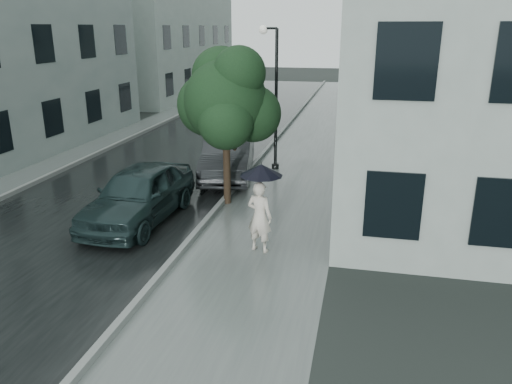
% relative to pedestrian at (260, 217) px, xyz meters
% --- Properties ---
extents(ground, '(120.00, 120.00, 0.00)m').
position_rel_pedestrian_xyz_m(ground, '(-0.26, -2.00, -0.89)').
color(ground, black).
rests_on(ground, ground).
extents(sidewalk, '(3.50, 60.00, 0.01)m').
position_rel_pedestrian_xyz_m(sidewalk, '(-0.01, 10.00, -0.89)').
color(sidewalk, slate).
rests_on(sidewalk, ground).
extents(kerb_near, '(0.15, 60.00, 0.15)m').
position_rel_pedestrian_xyz_m(kerb_near, '(-1.83, 10.00, -0.82)').
color(kerb_near, slate).
rests_on(kerb_near, ground).
extents(asphalt_road, '(6.85, 60.00, 0.00)m').
position_rel_pedestrian_xyz_m(asphalt_road, '(-5.33, 10.00, -0.89)').
color(asphalt_road, black).
rests_on(asphalt_road, ground).
extents(kerb_far, '(0.15, 60.00, 0.15)m').
position_rel_pedestrian_xyz_m(kerb_far, '(-8.83, 10.00, -0.82)').
color(kerb_far, slate).
rests_on(kerb_far, ground).
extents(sidewalk_far, '(1.70, 60.00, 0.01)m').
position_rel_pedestrian_xyz_m(sidewalk_far, '(-9.76, 10.00, -0.89)').
color(sidewalk_far, '#4C5451').
rests_on(sidewalk_far, ground).
extents(building_near, '(7.02, 36.00, 9.00)m').
position_rel_pedestrian_xyz_m(building_near, '(5.22, 17.50, 3.61)').
color(building_near, '#95A29B').
rests_on(building_near, ground).
extents(building_far_b, '(7.02, 18.00, 8.00)m').
position_rel_pedestrian_xyz_m(building_far_b, '(-14.03, 28.00, 3.11)').
color(building_far_b, '#95A29B').
rests_on(building_far_b, ground).
extents(pedestrian, '(0.74, 0.59, 1.77)m').
position_rel_pedestrian_xyz_m(pedestrian, '(0.00, 0.00, 0.00)').
color(pedestrian, beige).
rests_on(pedestrian, sidewalk).
extents(umbrella, '(1.07, 1.07, 1.33)m').
position_rel_pedestrian_xyz_m(umbrella, '(0.04, -0.01, 1.18)').
color(umbrella, black).
rests_on(umbrella, ground).
extents(street_tree, '(3.22, 2.92, 4.78)m').
position_rel_pedestrian_xyz_m(street_tree, '(-1.71, 3.30, 2.31)').
color(street_tree, '#332619').
rests_on(street_tree, ground).
extents(lamp_post, '(0.83, 0.45, 5.31)m').
position_rel_pedestrian_xyz_m(lamp_post, '(-1.10, 7.51, 2.14)').
color(lamp_post, black).
rests_on(lamp_post, ground).
extents(car_near, '(2.04, 4.71, 1.58)m').
position_rel_pedestrian_xyz_m(car_near, '(-3.72, 1.24, -0.10)').
color(car_near, '#192A2B').
rests_on(car_near, ground).
extents(car_far, '(2.46, 4.99, 1.57)m').
position_rel_pedestrian_xyz_m(car_far, '(-2.46, 6.08, -0.10)').
color(car_far, '#272A2C').
rests_on(car_far, ground).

